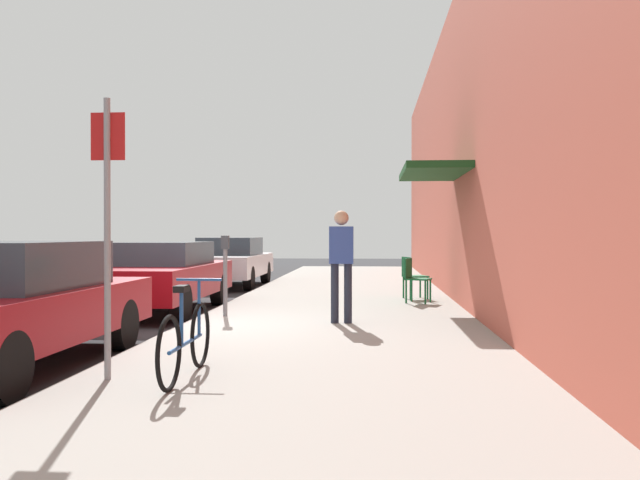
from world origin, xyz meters
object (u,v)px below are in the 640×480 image
at_px(street_sign, 107,215).
at_px(pedestrian_standing, 341,257).
at_px(cafe_chair_0, 414,277).
at_px(parking_meter, 225,269).
at_px(parked_car_1, 161,275).
at_px(cafe_chair_1, 412,274).
at_px(bicycle_0, 186,340).
at_px(parked_car_0, 4,304).
at_px(parked_car_2, 230,261).

xyz_separation_m(street_sign, pedestrian_standing, (1.98, 4.07, -0.52)).
bearing_deg(cafe_chair_0, parking_meter, -143.24).
bearing_deg(parking_meter, parked_car_1, 136.65).
xyz_separation_m(street_sign, cafe_chair_0, (3.28, 7.19, -1.02)).
bearing_deg(pedestrian_standing, cafe_chair_0, 67.43).
bearing_deg(parking_meter, pedestrian_standing, -19.96).
bearing_deg(pedestrian_standing, cafe_chair_1, 71.71).
height_order(street_sign, bicycle_0, street_sign).
bearing_deg(cafe_chair_0, street_sign, -114.52).
relative_size(bicycle_0, cafe_chair_0, 1.97).
height_order(parked_car_0, cafe_chair_1, parked_car_0).
xyz_separation_m(street_sign, cafe_chair_1, (3.28, 7.99, -1.02)).
xyz_separation_m(parked_car_1, pedestrian_standing, (3.48, -2.17, 0.42)).
relative_size(parked_car_0, bicycle_0, 2.57).
bearing_deg(bicycle_0, cafe_chair_0, 70.14).
relative_size(parked_car_0, parking_meter, 3.33).
bearing_deg(bicycle_0, pedestrian_standing, 72.33).
bearing_deg(parked_car_2, parked_car_0, -90.00).
xyz_separation_m(parked_car_0, parked_car_1, (0.00, 5.35, -0.02)).
height_order(parked_car_2, parking_meter, parking_meter).
bearing_deg(parked_car_0, parked_car_2, 90.00).
distance_m(bicycle_0, cafe_chair_0, 7.55).
distance_m(parked_car_1, pedestrian_standing, 4.12).
distance_m(parked_car_0, bicycle_0, 2.37).
xyz_separation_m(parked_car_0, street_sign, (1.50, -0.88, 0.93)).
bearing_deg(parking_meter, street_sign, -90.60).
height_order(parked_car_1, pedestrian_standing, pedestrian_standing).
bearing_deg(bicycle_0, cafe_chair_1, 72.02).
xyz_separation_m(parked_car_1, parked_car_2, (0.00, 6.18, 0.02)).
bearing_deg(pedestrian_standing, parked_car_2, 112.67).
distance_m(parked_car_1, cafe_chair_1, 5.09).
xyz_separation_m(parked_car_1, cafe_chair_1, (4.78, 1.75, -0.07)).
xyz_separation_m(parked_car_0, cafe_chair_0, (4.78, 6.30, -0.09)).
height_order(street_sign, cafe_chair_0, street_sign).
height_order(parked_car_1, street_sign, street_sign).
bearing_deg(parked_car_1, pedestrian_standing, -31.86).
bearing_deg(cafe_chair_0, cafe_chair_1, 90.01).
bearing_deg(parked_car_2, cafe_chair_1, -42.80).
bearing_deg(cafe_chair_0, parked_car_0, -127.17).
relative_size(parked_car_2, street_sign, 1.69).
bearing_deg(bicycle_0, street_sign, -173.02).
bearing_deg(parked_car_2, street_sign, -83.11).
bearing_deg(pedestrian_standing, street_sign, -115.97).
bearing_deg(street_sign, parked_car_2, 96.89).
height_order(parking_meter, cafe_chair_1, parking_meter).
bearing_deg(street_sign, bicycle_0, 6.98).
relative_size(parked_car_1, cafe_chair_0, 5.06).
bearing_deg(parked_car_0, pedestrian_standing, 42.46).
xyz_separation_m(parked_car_2, cafe_chair_1, (4.78, -4.43, -0.09)).
height_order(parked_car_0, parked_car_1, parked_car_0).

